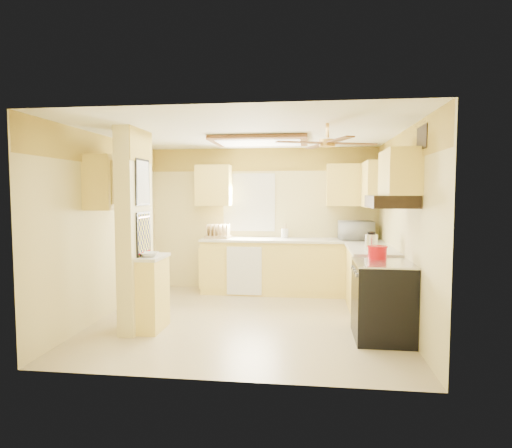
# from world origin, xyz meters

# --- Properties ---
(floor) EXTENTS (4.00, 4.00, 0.00)m
(floor) POSITION_xyz_m (0.00, 0.00, 0.00)
(floor) COLOR tan
(floor) RESTS_ON ground
(ceiling) EXTENTS (4.00, 4.00, 0.00)m
(ceiling) POSITION_xyz_m (0.00, 0.00, 2.50)
(ceiling) COLOR white
(ceiling) RESTS_ON wall_back
(wall_back) EXTENTS (4.00, 0.00, 4.00)m
(wall_back) POSITION_xyz_m (0.00, 1.90, 1.25)
(wall_back) COLOR beige
(wall_back) RESTS_ON floor
(wall_front) EXTENTS (4.00, 0.00, 4.00)m
(wall_front) POSITION_xyz_m (0.00, -1.90, 1.25)
(wall_front) COLOR beige
(wall_front) RESTS_ON floor
(wall_left) EXTENTS (0.00, 3.80, 3.80)m
(wall_left) POSITION_xyz_m (-2.00, 0.00, 1.25)
(wall_left) COLOR beige
(wall_left) RESTS_ON floor
(wall_right) EXTENTS (0.00, 3.80, 3.80)m
(wall_right) POSITION_xyz_m (2.00, 0.00, 1.25)
(wall_right) COLOR beige
(wall_right) RESTS_ON floor
(wallpaper_border) EXTENTS (4.00, 0.02, 0.40)m
(wallpaper_border) POSITION_xyz_m (0.00, 1.88, 2.30)
(wallpaper_border) COLOR yellow
(wallpaper_border) RESTS_ON wall_back
(partition_column) EXTENTS (0.20, 0.70, 2.50)m
(partition_column) POSITION_xyz_m (-1.35, -0.55, 1.25)
(partition_column) COLOR beige
(partition_column) RESTS_ON floor
(partition_ledge) EXTENTS (0.25, 0.55, 0.90)m
(partition_ledge) POSITION_xyz_m (-1.13, -0.55, 0.45)
(partition_ledge) COLOR #FFE06A
(partition_ledge) RESTS_ON floor
(ledge_top) EXTENTS (0.28, 0.58, 0.04)m
(ledge_top) POSITION_xyz_m (-1.13, -0.55, 0.92)
(ledge_top) COLOR silver
(ledge_top) RESTS_ON partition_ledge
(lower_cabinets_back) EXTENTS (3.00, 0.60, 0.90)m
(lower_cabinets_back) POSITION_xyz_m (0.50, 1.60, 0.45)
(lower_cabinets_back) COLOR #FFE06A
(lower_cabinets_back) RESTS_ON floor
(lower_cabinets_right) EXTENTS (0.60, 1.40, 0.90)m
(lower_cabinets_right) POSITION_xyz_m (1.70, 0.60, 0.45)
(lower_cabinets_right) COLOR #FFE06A
(lower_cabinets_right) RESTS_ON floor
(countertop_back) EXTENTS (3.04, 0.64, 0.04)m
(countertop_back) POSITION_xyz_m (0.50, 1.59, 0.92)
(countertop_back) COLOR silver
(countertop_back) RESTS_ON lower_cabinets_back
(countertop_right) EXTENTS (0.64, 1.44, 0.04)m
(countertop_right) POSITION_xyz_m (1.69, 0.60, 0.92)
(countertop_right) COLOR silver
(countertop_right) RESTS_ON lower_cabinets_right
(dishwasher_panel) EXTENTS (0.58, 0.02, 0.80)m
(dishwasher_panel) POSITION_xyz_m (-0.25, 1.29, 0.43)
(dishwasher_panel) COLOR white
(dishwasher_panel) RESTS_ON lower_cabinets_back
(window) EXTENTS (0.92, 0.02, 1.02)m
(window) POSITION_xyz_m (-0.25, 1.89, 1.55)
(window) COLOR white
(window) RESTS_ON wall_back
(upper_cab_back_left) EXTENTS (0.60, 0.35, 0.70)m
(upper_cab_back_left) POSITION_xyz_m (-0.85, 1.72, 1.85)
(upper_cab_back_left) COLOR #FFE06A
(upper_cab_back_left) RESTS_ON wall_back
(upper_cab_back_right) EXTENTS (0.90, 0.35, 0.70)m
(upper_cab_back_right) POSITION_xyz_m (1.55, 1.72, 1.85)
(upper_cab_back_right) COLOR #FFE06A
(upper_cab_back_right) RESTS_ON wall_back
(upper_cab_right) EXTENTS (0.35, 1.00, 0.70)m
(upper_cab_right) POSITION_xyz_m (1.82, 1.25, 1.85)
(upper_cab_right) COLOR #FFE06A
(upper_cab_right) RESTS_ON wall_right
(upper_cab_left_wall) EXTENTS (0.35, 0.75, 0.70)m
(upper_cab_left_wall) POSITION_xyz_m (-1.82, -0.25, 1.85)
(upper_cab_left_wall) COLOR #FFE06A
(upper_cab_left_wall) RESTS_ON wall_left
(upper_cab_over_stove) EXTENTS (0.35, 0.76, 0.52)m
(upper_cab_over_stove) POSITION_xyz_m (1.82, -0.55, 1.95)
(upper_cab_over_stove) COLOR #FFE06A
(upper_cab_over_stove) RESTS_ON wall_right
(stove) EXTENTS (0.68, 0.77, 0.92)m
(stove) POSITION_xyz_m (1.67, -0.55, 0.46)
(stove) COLOR black
(stove) RESTS_ON floor
(range_hood) EXTENTS (0.50, 0.76, 0.14)m
(range_hood) POSITION_xyz_m (1.74, -0.55, 1.62)
(range_hood) COLOR black
(range_hood) RESTS_ON upper_cab_over_stove
(poster_menu) EXTENTS (0.02, 0.42, 0.57)m
(poster_menu) POSITION_xyz_m (-1.24, -0.55, 1.85)
(poster_menu) COLOR black
(poster_menu) RESTS_ON partition_column
(poster_nashville) EXTENTS (0.02, 0.42, 0.57)m
(poster_nashville) POSITION_xyz_m (-1.24, -0.55, 1.20)
(poster_nashville) COLOR black
(poster_nashville) RESTS_ON partition_column
(ceiling_light_panel) EXTENTS (1.35, 0.95, 0.06)m
(ceiling_light_panel) POSITION_xyz_m (0.10, 0.50, 2.46)
(ceiling_light_panel) COLOR brown
(ceiling_light_panel) RESTS_ON ceiling
(ceiling_fan) EXTENTS (1.15, 1.15, 0.26)m
(ceiling_fan) POSITION_xyz_m (1.00, -0.70, 2.29)
(ceiling_fan) COLOR gold
(ceiling_fan) RESTS_ON ceiling
(vent_grate) EXTENTS (0.02, 0.40, 0.25)m
(vent_grate) POSITION_xyz_m (1.98, -0.90, 2.30)
(vent_grate) COLOR black
(vent_grate) RESTS_ON wall_right
(microwave) EXTENTS (0.58, 0.41, 0.31)m
(microwave) POSITION_xyz_m (1.59, 1.63, 1.09)
(microwave) COLOR white
(microwave) RESTS_ON countertop_back
(bowl) EXTENTS (0.25, 0.25, 0.05)m
(bowl) POSITION_xyz_m (-1.13, -0.63, 0.97)
(bowl) COLOR white
(bowl) RESTS_ON ledge_top
(dutch_oven) EXTENTS (0.24, 0.24, 0.16)m
(dutch_oven) POSITION_xyz_m (1.63, -0.32, 1.00)
(dutch_oven) COLOR red
(dutch_oven) RESTS_ON stove
(kettle) EXTENTS (0.16, 0.16, 0.25)m
(kettle) POSITION_xyz_m (1.65, 0.30, 1.06)
(kettle) COLOR silver
(kettle) RESTS_ON countertop_right
(dish_rack) EXTENTS (0.44, 0.34, 0.24)m
(dish_rack) POSITION_xyz_m (-0.75, 1.58, 1.03)
(dish_rack) COLOR tan
(dish_rack) RESTS_ON countertop_back
(utensil_crock) EXTENTS (0.13, 0.13, 0.25)m
(utensil_crock) POSITION_xyz_m (0.39, 1.73, 1.02)
(utensil_crock) COLOR white
(utensil_crock) RESTS_ON countertop_back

